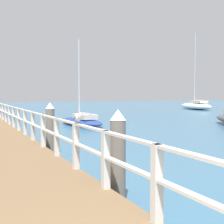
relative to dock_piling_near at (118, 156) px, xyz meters
The scene contains 6 objects.
pier_railing 9.19m from the dock_piling_near, 92.37° to the left, with size 0.12×25.46×0.98m.
dock_piling_near is the anchor object (origin of this frame).
dock_piling_far 5.07m from the dock_piling_near, 90.00° to the left, with size 0.29×0.29×1.71m.
seagull_foreground 1.36m from the dock_piling_near, 108.63° to the left, with size 0.20×0.48×0.21m.
boat_0 14.92m from the dock_piling_near, 73.42° to the left, with size 2.00×5.39×5.46m.
boat_3 37.26m from the dock_piling_near, 48.86° to the left, with size 3.24×7.21×9.72m.
Camera 1 is at (-0.71, -0.96, 1.98)m, focal length 52.04 mm.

